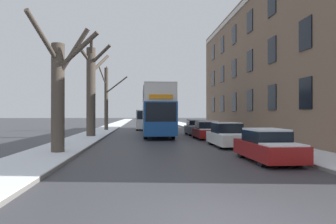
% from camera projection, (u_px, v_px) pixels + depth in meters
% --- Properties ---
extents(ground_plane, '(320.00, 320.00, 0.00)m').
position_uv_depth(ground_plane, '(233.00, 223.00, 6.07)').
color(ground_plane, '#38383D').
extents(sidewalk_left, '(2.89, 130.00, 0.16)m').
position_uv_depth(sidewalk_left, '(116.00, 125.00, 58.37)').
color(sidewalk_left, slate).
rests_on(sidewalk_left, ground).
extents(sidewalk_right, '(2.89, 130.00, 0.16)m').
position_uv_depth(sidewalk_right, '(184.00, 125.00, 59.40)').
color(sidewalk_right, slate).
rests_on(sidewalk_right, ground).
extents(terrace_facade_right, '(9.10, 37.33, 12.55)m').
position_uv_depth(terrace_facade_right, '(301.00, 65.00, 28.18)').
color(terrace_facade_right, '#7A604C').
rests_on(terrace_facade_right, ground).
extents(bare_tree_left_0, '(3.00, 2.75, 6.49)m').
position_uv_depth(bare_tree_left_0, '(59.00, 91.00, 15.98)').
color(bare_tree_left_0, '#4C4238').
rests_on(bare_tree_left_0, ground).
extents(bare_tree_left_1, '(2.82, 3.44, 8.45)m').
position_uv_depth(bare_tree_left_1, '(92.00, 88.00, 27.65)').
color(bare_tree_left_1, '#4C4238').
rests_on(bare_tree_left_1, ground).
extents(bare_tree_left_2, '(3.42, 3.12, 7.86)m').
position_uv_depth(bare_tree_left_2, '(107.00, 97.00, 38.46)').
color(bare_tree_left_2, '#4C4238').
rests_on(bare_tree_left_2, ground).
extents(double_decker_bus, '(2.57, 10.27, 4.44)m').
position_uv_depth(double_decker_bus, '(157.00, 108.00, 29.33)').
color(double_decker_bus, '#194C99').
rests_on(double_decker_bus, ground).
extents(parked_car_0, '(1.68, 4.33, 1.39)m').
position_uv_depth(parked_car_0, '(267.00, 146.00, 13.83)').
color(parked_car_0, maroon).
rests_on(parked_car_0, ground).
extents(parked_car_1, '(1.75, 4.40, 1.49)m').
position_uv_depth(parked_car_1, '(227.00, 135.00, 20.26)').
color(parked_car_1, silver).
rests_on(parked_car_1, ground).
extents(parked_car_2, '(1.84, 4.11, 1.45)m').
position_uv_depth(parked_car_2, '(207.00, 131.00, 26.42)').
color(parked_car_2, maroon).
rests_on(parked_car_2, ground).
extents(parked_car_3, '(1.78, 4.03, 1.48)m').
position_uv_depth(parked_car_3, '(196.00, 128.00, 31.63)').
color(parked_car_3, slate).
rests_on(parked_car_3, ground).
extents(oncoming_van, '(2.03, 5.70, 2.48)m').
position_uv_depth(oncoming_van, '(144.00, 119.00, 41.57)').
color(oncoming_van, white).
rests_on(oncoming_van, ground).
extents(pedestrian_left_sidewalk, '(0.40, 0.40, 1.82)m').
position_uv_depth(pedestrian_left_sidewalk, '(61.00, 130.00, 20.11)').
color(pedestrian_left_sidewalk, black).
rests_on(pedestrian_left_sidewalk, ground).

